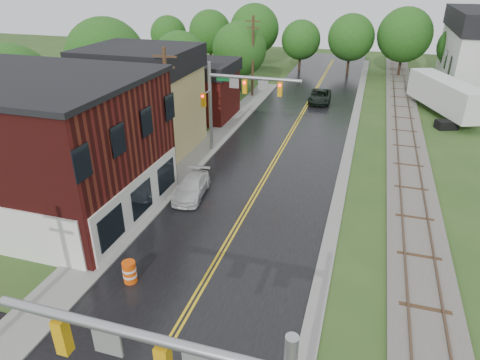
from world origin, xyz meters
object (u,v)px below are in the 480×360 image
at_px(tree_left_e, 240,51).
at_px(suv_dark, 320,96).
at_px(tree_left_b, 107,61).
at_px(brick_building, 31,145).
at_px(utility_pole_b, 168,110).
at_px(pickup_white, 192,187).
at_px(utility_pole_c, 253,55).
at_px(tree_left_c, 181,60).
at_px(semi_trailer, 445,95).
at_px(traffic_signal_far, 236,93).
at_px(tree_left_a, 13,91).
at_px(construction_barrel, 130,272).

distance_m(tree_left_e, suv_dark, 11.06).
distance_m(tree_left_b, tree_left_e, 16.67).
height_order(brick_building, utility_pole_b, utility_pole_b).
distance_m(utility_pole_b, pickup_white, 5.82).
height_order(tree_left_e, pickup_white, tree_left_e).
bearing_deg(utility_pole_c, tree_left_c, -149.80).
relative_size(utility_pole_b, suv_dark, 1.81).
xyz_separation_m(tree_left_e, semi_trailer, (22.61, -3.43, -2.63)).
bearing_deg(tree_left_e, suv_dark, -12.53).
bearing_deg(tree_left_b, utility_pole_c, 47.61).
bearing_deg(traffic_signal_far, tree_left_a, -162.70).
xyz_separation_m(brick_building, tree_left_b, (-5.36, 16.90, 1.57)).
height_order(tree_left_c, semi_trailer, tree_left_c).
bearing_deg(tree_left_c, pickup_white, -64.79).
bearing_deg(utility_pole_b, traffic_signal_far, 56.32).
xyz_separation_m(tree_left_e, construction_barrel, (5.42, -35.90, -4.24)).
bearing_deg(tree_left_a, utility_pole_c, 59.45).
relative_size(utility_pole_b, tree_left_e, 1.10).
height_order(pickup_white, construction_barrel, pickup_white).
xyz_separation_m(utility_pole_c, tree_left_c, (-7.05, -4.10, -0.21)).
bearing_deg(tree_left_a, tree_left_e, 65.38).
height_order(tree_left_b, semi_trailer, tree_left_b).
distance_m(traffic_signal_far, tree_left_b, 15.21).
relative_size(semi_trailer, construction_barrel, 10.06).
xyz_separation_m(utility_pole_b, tree_left_b, (-11.05, 9.90, 1.00)).
bearing_deg(tree_left_a, utility_pole_b, 0.45).
distance_m(utility_pole_b, utility_pole_c, 22.00).
bearing_deg(tree_left_e, traffic_signal_far, -74.11).
distance_m(tree_left_c, construction_barrel, 31.91).
xyz_separation_m(traffic_signal_far, utility_pole_c, (-3.33, 17.00, -0.25)).
relative_size(brick_building, traffic_signal_far, 1.95).
height_order(tree_left_c, tree_left_e, tree_left_e).
bearing_deg(traffic_signal_far, tree_left_e, 105.89).
bearing_deg(suv_dark, pickup_white, -104.29).
xyz_separation_m(utility_pole_b, semi_trailer, (20.57, 20.47, -2.53)).
distance_m(tree_left_b, suv_dark, 22.93).
bearing_deg(utility_pole_c, semi_trailer, -4.25).
bearing_deg(brick_building, suv_dark, 64.53).
bearing_deg(brick_building, utility_pole_c, 78.91).
distance_m(pickup_white, semi_trailer, 29.51).
height_order(brick_building, pickup_white, brick_building).
bearing_deg(brick_building, traffic_signal_far, 53.08).
distance_m(utility_pole_b, tree_left_e, 23.99).
height_order(traffic_signal_far, tree_left_c, tree_left_c).
xyz_separation_m(utility_pole_c, tree_left_e, (-2.05, 1.90, 0.09)).
distance_m(tree_left_b, pickup_white, 19.63).
height_order(brick_building, tree_left_e, brick_building).
height_order(traffic_signal_far, tree_left_b, tree_left_b).
xyz_separation_m(brick_building, construction_barrel, (9.05, -5.00, -3.58)).
height_order(utility_pole_b, tree_left_a, utility_pole_b).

